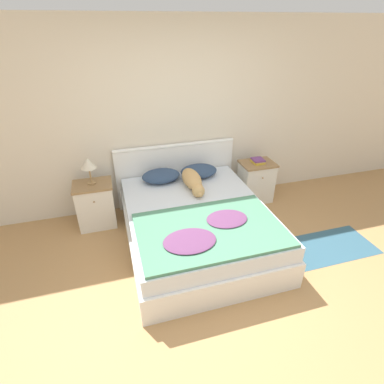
{
  "coord_description": "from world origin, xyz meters",
  "views": [
    {
      "loc": [
        -0.92,
        -1.85,
        2.45
      ],
      "look_at": [
        -0.02,
        1.21,
        0.63
      ],
      "focal_mm": 28.0,
      "sensor_mm": 36.0,
      "label": 1
    }
  ],
  "objects_px": {
    "nightstand_right": "(256,181)",
    "pillow_left": "(161,176)",
    "bed": "(197,226)",
    "nightstand_left": "(96,205)",
    "book_stack": "(258,161)",
    "table_lamp": "(88,164)",
    "dog": "(193,180)",
    "pillow_right": "(199,171)"
  },
  "relations": [
    {
      "from": "nightstand_right",
      "to": "pillow_right",
      "type": "xyz_separation_m",
      "value": [
        -0.91,
        0.03,
        0.29
      ]
    },
    {
      "from": "pillow_left",
      "to": "book_stack",
      "type": "distance_m",
      "value": 1.45
    },
    {
      "from": "bed",
      "to": "nightstand_left",
      "type": "bearing_deg",
      "value": 147.18
    },
    {
      "from": "nightstand_right",
      "to": "book_stack",
      "type": "distance_m",
      "value": 0.34
    },
    {
      "from": "pillow_right",
      "to": "nightstand_right",
      "type": "bearing_deg",
      "value": -1.79
    },
    {
      "from": "nightstand_right",
      "to": "pillow_right",
      "type": "height_order",
      "value": "pillow_right"
    },
    {
      "from": "nightstand_right",
      "to": "nightstand_left",
      "type": "bearing_deg",
      "value": 180.0
    },
    {
      "from": "nightstand_right",
      "to": "table_lamp",
      "type": "bearing_deg",
      "value": 179.65
    },
    {
      "from": "nightstand_right",
      "to": "pillow_left",
      "type": "bearing_deg",
      "value": 178.88
    },
    {
      "from": "nightstand_right",
      "to": "pillow_left",
      "type": "distance_m",
      "value": 1.48
    },
    {
      "from": "book_stack",
      "to": "pillow_left",
      "type": "bearing_deg",
      "value": 179.21
    },
    {
      "from": "bed",
      "to": "pillow_left",
      "type": "bearing_deg",
      "value": 108.97
    },
    {
      "from": "bed",
      "to": "nightstand_right",
      "type": "distance_m",
      "value": 1.41
    },
    {
      "from": "bed",
      "to": "pillow_left",
      "type": "height_order",
      "value": "pillow_left"
    },
    {
      "from": "pillow_right",
      "to": "dog",
      "type": "bearing_deg",
      "value": -121.71
    },
    {
      "from": "bed",
      "to": "table_lamp",
      "type": "distance_m",
      "value": 1.55
    },
    {
      "from": "dog",
      "to": "pillow_left",
      "type": "bearing_deg",
      "value": 142.44
    },
    {
      "from": "table_lamp",
      "to": "bed",
      "type": "bearing_deg",
      "value": -33.3
    },
    {
      "from": "pillow_left",
      "to": "table_lamp",
      "type": "relative_size",
      "value": 1.48
    },
    {
      "from": "bed",
      "to": "nightstand_right",
      "type": "height_order",
      "value": "nightstand_right"
    },
    {
      "from": "bed",
      "to": "book_stack",
      "type": "height_order",
      "value": "book_stack"
    },
    {
      "from": "bed",
      "to": "book_stack",
      "type": "bearing_deg",
      "value": 33.13
    },
    {
      "from": "book_stack",
      "to": "table_lamp",
      "type": "height_order",
      "value": "table_lamp"
    },
    {
      "from": "book_stack",
      "to": "dog",
      "type": "bearing_deg",
      "value": -166.34
    },
    {
      "from": "bed",
      "to": "table_lamp",
      "type": "height_order",
      "value": "table_lamp"
    },
    {
      "from": "book_stack",
      "to": "table_lamp",
      "type": "bearing_deg",
      "value": 179.86
    },
    {
      "from": "pillow_left",
      "to": "dog",
      "type": "distance_m",
      "value": 0.47
    },
    {
      "from": "nightstand_left",
      "to": "nightstand_right",
      "type": "distance_m",
      "value": 2.36
    },
    {
      "from": "nightstand_right",
      "to": "pillow_right",
      "type": "distance_m",
      "value": 0.96
    },
    {
      "from": "dog",
      "to": "nightstand_left",
      "type": "bearing_deg",
      "value": 168.72
    },
    {
      "from": "nightstand_right",
      "to": "book_stack",
      "type": "bearing_deg",
      "value": 98.33
    },
    {
      "from": "pillow_left",
      "to": "table_lamp",
      "type": "bearing_deg",
      "value": -179.11
    },
    {
      "from": "book_stack",
      "to": "table_lamp",
      "type": "xyz_separation_m",
      "value": [
        -2.36,
        0.01,
        0.25
      ]
    },
    {
      "from": "bed",
      "to": "nightstand_left",
      "type": "distance_m",
      "value": 1.41
    },
    {
      "from": "dog",
      "to": "table_lamp",
      "type": "bearing_deg",
      "value": 168.11
    },
    {
      "from": "bed",
      "to": "nightstand_left",
      "type": "height_order",
      "value": "nightstand_left"
    },
    {
      "from": "bed",
      "to": "dog",
      "type": "xyz_separation_m",
      "value": [
        0.1,
        0.51,
        0.36
      ]
    },
    {
      "from": "pillow_right",
      "to": "table_lamp",
      "type": "xyz_separation_m",
      "value": [
        -1.45,
        -0.01,
        0.3
      ]
    },
    {
      "from": "nightstand_left",
      "to": "book_stack",
      "type": "bearing_deg",
      "value": 0.2
    },
    {
      "from": "nightstand_right",
      "to": "pillow_left",
      "type": "height_order",
      "value": "pillow_left"
    },
    {
      "from": "book_stack",
      "to": "nightstand_left",
      "type": "bearing_deg",
      "value": -179.8
    },
    {
      "from": "nightstand_left",
      "to": "nightstand_right",
      "type": "relative_size",
      "value": 1.0
    }
  ]
}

